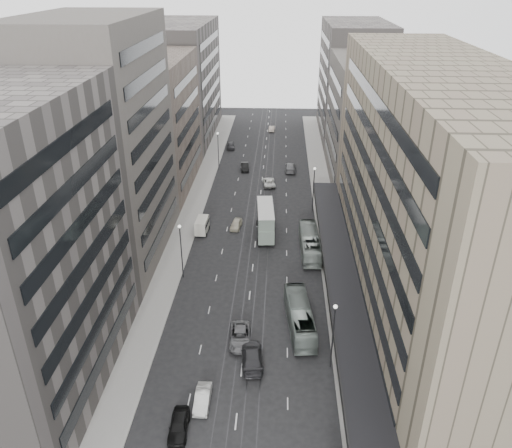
% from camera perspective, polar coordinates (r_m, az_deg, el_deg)
% --- Properties ---
extents(ground, '(220.00, 220.00, 0.00)m').
position_cam_1_polar(ground, '(61.20, -1.21, -12.47)').
color(ground, black).
rests_on(ground, ground).
extents(sidewalk_right, '(4.00, 125.00, 0.15)m').
position_cam_1_polar(sidewalk_right, '(93.45, 7.78, 2.20)').
color(sidewalk_right, gray).
rests_on(sidewalk_right, ground).
extents(sidewalk_left, '(4.00, 125.00, 0.15)m').
position_cam_1_polar(sidewalk_left, '(94.39, -6.90, 2.52)').
color(sidewalk_left, gray).
rests_on(sidewalk_left, ground).
extents(department_store, '(19.20, 60.00, 30.00)m').
position_cam_1_polar(department_store, '(62.65, 19.20, 2.95)').
color(department_store, '#7A7059').
rests_on(department_store, ground).
extents(building_right_mid, '(15.00, 28.00, 24.00)m').
position_cam_1_polar(building_right_mid, '(104.21, 12.94, 11.38)').
color(building_right_mid, '#534E48').
rests_on(building_right_mid, ground).
extents(building_right_far, '(15.00, 32.00, 28.00)m').
position_cam_1_polar(building_right_far, '(132.67, 11.02, 15.73)').
color(building_right_far, slate).
rests_on(building_right_far, ground).
extents(building_left_a, '(15.00, 28.00, 30.00)m').
position_cam_1_polar(building_left_a, '(52.29, -26.32, -3.27)').
color(building_left_a, slate).
rests_on(building_left_a, ground).
extents(building_left_b, '(15.00, 26.00, 34.00)m').
position_cam_1_polar(building_left_b, '(74.04, -17.29, 8.58)').
color(building_left_b, '#534E48').
rests_on(building_left_b, ground).
extents(building_left_c, '(15.00, 28.00, 25.00)m').
position_cam_1_polar(building_left_c, '(99.98, -11.98, 11.13)').
color(building_left_c, '#6F6156').
rests_on(building_left_c, ground).
extents(building_left_d, '(15.00, 38.00, 28.00)m').
position_cam_1_polar(building_left_d, '(130.97, -8.52, 15.77)').
color(building_left_d, slate).
rests_on(building_left_d, ground).
extents(lamp_right_near, '(0.44, 0.44, 8.32)m').
position_cam_1_polar(lamp_right_near, '(54.26, 8.85, -11.78)').
color(lamp_right_near, '#262628').
rests_on(lamp_right_near, ground).
extents(lamp_right_far, '(0.44, 0.44, 8.32)m').
position_cam_1_polar(lamp_right_far, '(88.94, 6.62, 4.56)').
color(lamp_right_far, '#262628').
rests_on(lamp_right_far, ground).
extents(lamp_left_near, '(0.44, 0.44, 8.32)m').
position_cam_1_polar(lamp_left_near, '(69.33, -8.58, -2.40)').
color(lamp_left_near, '#262628').
rests_on(lamp_left_near, ground).
extents(lamp_left_far, '(0.44, 0.44, 8.32)m').
position_cam_1_polar(lamp_left_far, '(108.34, -4.35, 8.81)').
color(lamp_left_far, '#262628').
rests_on(lamp_left_far, ground).
extents(bus_near, '(3.84, 11.48, 3.14)m').
position_cam_1_polar(bus_near, '(61.51, 5.02, -10.48)').
color(bus_near, gray).
rests_on(bus_near, ground).
extents(bus_far, '(3.04, 11.55, 3.20)m').
position_cam_1_polar(bus_far, '(76.94, 6.16, -2.16)').
color(bus_far, '#929D95').
rests_on(bus_far, ground).
extents(double_decker, '(3.33, 9.24, 4.97)m').
position_cam_1_polar(double_decker, '(81.05, 1.09, 0.47)').
color(double_decker, gray).
rests_on(double_decker, ground).
extents(panel_van, '(2.09, 4.04, 2.50)m').
position_cam_1_polar(panel_van, '(82.70, -6.19, -0.14)').
color(panel_van, beige).
rests_on(panel_van, ground).
extents(sedan_0, '(1.93, 4.45, 1.49)m').
position_cam_1_polar(sedan_0, '(51.07, -8.81, -21.76)').
color(sedan_0, black).
rests_on(sedan_0, ground).
extents(sedan_1, '(1.47, 4.18, 1.37)m').
position_cam_1_polar(sedan_1, '(53.11, -6.13, -19.21)').
color(sedan_1, silver).
rests_on(sedan_1, ground).
extents(sedan_2, '(2.85, 5.55, 1.50)m').
position_cam_1_polar(sedan_2, '(59.71, -1.82, -12.72)').
color(sedan_2, '#5D5D5F').
rests_on(sedan_2, ground).
extents(sedan_3, '(3.00, 6.12, 1.71)m').
position_cam_1_polar(sedan_3, '(56.98, -0.46, -14.89)').
color(sedan_3, '#29292B').
rests_on(sedan_3, ground).
extents(sedan_4, '(2.10, 4.20, 1.38)m').
position_cam_1_polar(sedan_4, '(84.14, -2.29, -0.02)').
color(sedan_4, '#C0B89F').
rests_on(sedan_4, ground).
extents(sedan_5, '(2.13, 4.74, 1.51)m').
position_cam_1_polar(sedan_5, '(109.28, -1.30, 6.58)').
color(sedan_5, black).
rests_on(sedan_5, ground).
extents(sedan_6, '(2.79, 5.19, 1.39)m').
position_cam_1_polar(sedan_6, '(101.22, 1.49, 4.83)').
color(sedan_6, silver).
rests_on(sedan_6, ground).
extents(sedan_7, '(2.46, 5.77, 1.66)m').
position_cam_1_polar(sedan_7, '(108.94, 3.94, 6.49)').
color(sedan_7, slate).
rests_on(sedan_7, ground).
extents(sedan_8, '(2.36, 4.66, 1.52)m').
position_cam_1_polar(sedan_8, '(123.14, -2.92, 8.94)').
color(sedan_8, '#2A2A2D').
rests_on(sedan_8, ground).
extents(sedan_9, '(1.72, 4.36, 1.41)m').
position_cam_1_polar(sedan_9, '(137.44, 1.83, 10.87)').
color(sedan_9, '#BCAC9C').
rests_on(sedan_9, ground).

